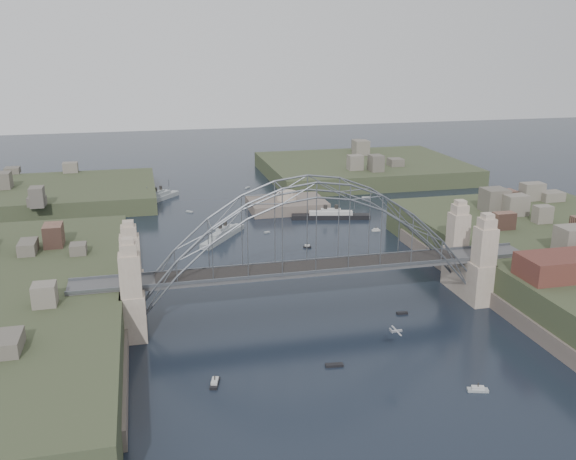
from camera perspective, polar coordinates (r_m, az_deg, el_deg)
The scene contains 24 objects.
ground at distance 115.86m, azimuth 2.08°, elevation -7.27°, with size 500.00×500.00×0.00m, color black.
bridge at distance 111.37m, azimuth 2.15°, elevation -1.48°, with size 84.00×13.80×24.60m.
headland_nw at distance 204.00m, azimuth -20.49°, elevation 2.53°, with size 60.00×45.00×9.00m, color #343C24.
headland_ne at distance 230.63m, azimuth 6.83°, elevation 5.12°, with size 70.00×55.00×9.50m, color #343C24.
fort_island at distance 182.84m, azimuth -0.12°, elevation 1.77°, with size 22.00×16.00×9.40m.
wharf_shed at distance 119.87m, azimuth 24.80°, elevation -2.92°, with size 20.00×8.00×4.00m, color #592D26.
naval_cruiser_near at distance 156.49m, azimuth -5.96°, elevation -0.48°, with size 13.10×17.18×5.76m.
naval_cruiser_far at distance 196.97m, azimuth -11.72°, elevation 2.91°, with size 13.27×15.21×6.00m.
ocean_liner at distance 173.63m, azimuth 3.93°, elevation 1.31°, with size 21.89×7.53×5.34m.
aeroplane at distance 95.33m, azimuth 9.77°, elevation -9.07°, with size 1.83×3.50×0.51m.
small_boat_a at distance 130.32m, azimuth -10.00°, elevation -4.30°, with size 1.13×2.55×2.38m.
small_boat_b at distance 149.16m, azimuth 1.77°, elevation -1.52°, with size 2.06×1.23×1.43m.
small_boat_c at distance 97.31m, azimuth 4.24°, elevation -12.22°, with size 2.82×1.17×0.45m.
small_boat_d at distance 163.61m, azimuth 8.03°, elevation -0.00°, with size 2.24×1.03×1.43m.
small_boat_e at distance 161.26m, azimuth -15.16°, elevation -0.69°, with size 3.29×2.64×1.43m.
small_boat_f at distance 160.60m, azimuth -1.93°, elevation -0.22°, with size 1.67×1.10×0.45m.
small_boat_g at distance 94.75m, azimuth 16.95°, elevation -13.76°, with size 3.08×1.77×1.43m.
small_boat_h at distance 182.10m, azimuth -8.98°, elevation 1.66°, with size 2.07×1.97×0.45m.
small_boat_i at distance 143.96m, azimuth 13.67°, elevation -2.48°, with size 2.83×1.47×2.38m.
small_boat_j at distance 93.05m, azimuth -6.70°, elevation -13.68°, with size 1.89×3.40×1.43m.
small_boat_k at distance 210.02m, azimuth -3.73°, elevation 3.87°, with size 2.00×2.10×0.45m.
small_boat_l at distance 135.02m, azimuth -15.32°, elevation -4.22°, with size 2.67×1.64×0.45m.
small_boat_m at distance 115.82m, azimuth 10.39°, elevation -7.49°, with size 2.06×0.78×0.45m.
small_boat_n at distance 197.80m, azimuth 7.15°, elevation 2.96°, with size 2.84×1.31×0.45m.
Camera 1 is at (-28.55, -101.75, 47.49)m, focal length 38.92 mm.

